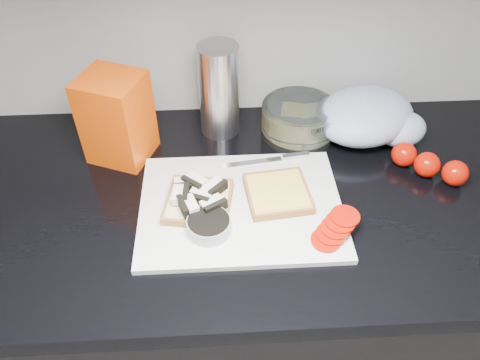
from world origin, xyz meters
name	(u,v)px	position (x,y,z in m)	size (l,w,h in m)	color
base_cabinet	(282,308)	(0.00, 1.20, 0.43)	(3.50, 0.60, 0.86)	black
countertop	(295,195)	(0.00, 1.20, 0.88)	(3.50, 0.64, 0.04)	black
cutting_board	(241,206)	(-0.12, 1.15, 0.91)	(0.40, 0.30, 0.01)	silver
bread_left	(198,199)	(-0.20, 1.15, 0.93)	(0.15, 0.15, 0.04)	beige
bread_right	(278,193)	(-0.04, 1.17, 0.92)	(0.14, 0.14, 0.02)	beige
tomato_slices	(335,228)	(0.05, 1.07, 0.92)	(0.11, 0.11, 0.02)	#A91003
knife	(278,158)	(-0.03, 1.28, 0.91)	(0.19, 0.04, 0.01)	silver
seed_tub	(209,227)	(-0.18, 1.08, 0.92)	(0.08, 0.08, 0.04)	#A7ACAC
tub_lid	(201,177)	(-0.20, 1.24, 0.90)	(0.09, 0.09, 0.01)	white
glass_bowl	(299,120)	(0.03, 1.39, 0.94)	(0.18, 0.18, 0.07)	silver
bread_bag	(117,118)	(-0.37, 1.34, 1.00)	(0.12, 0.12, 0.19)	red
steel_canister	(219,91)	(-0.15, 1.41, 1.01)	(0.09, 0.09, 0.22)	#ADADB2
grocery_bag	(370,117)	(0.19, 1.37, 0.95)	(0.30, 0.27, 0.11)	silver
whole_tomatoes	(428,164)	(0.29, 1.23, 0.93)	(0.14, 0.12, 0.05)	#A91003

